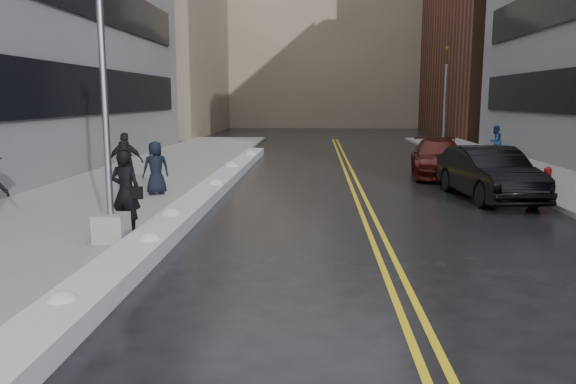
# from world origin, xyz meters

# --- Properties ---
(ground) EXTENTS (160.00, 160.00, 0.00)m
(ground) POSITION_xyz_m (0.00, 0.00, 0.00)
(ground) COLOR black
(ground) RESTS_ON ground
(sidewalk_west) EXTENTS (5.50, 50.00, 0.15)m
(sidewalk_west) POSITION_xyz_m (-5.75, 10.00, 0.07)
(sidewalk_west) COLOR gray
(sidewalk_west) RESTS_ON ground
(sidewalk_east) EXTENTS (4.00, 50.00, 0.15)m
(sidewalk_east) POSITION_xyz_m (10.00, 10.00, 0.07)
(sidewalk_east) COLOR gray
(sidewalk_east) RESTS_ON ground
(lane_line_left) EXTENTS (0.12, 50.00, 0.01)m
(lane_line_left) POSITION_xyz_m (2.35, 10.00, 0.00)
(lane_line_left) COLOR gold
(lane_line_left) RESTS_ON ground
(lane_line_right) EXTENTS (0.12, 50.00, 0.01)m
(lane_line_right) POSITION_xyz_m (2.65, 10.00, 0.00)
(lane_line_right) COLOR gold
(lane_line_right) RESTS_ON ground
(snow_ridge) EXTENTS (0.90, 30.00, 0.34)m
(snow_ridge) POSITION_xyz_m (-2.45, 8.00, 0.17)
(snow_ridge) COLOR silver
(snow_ridge) RESTS_ON ground
(building_west_far) EXTENTS (14.00, 22.00, 18.00)m
(building_west_far) POSITION_xyz_m (-15.50, 44.00, 9.00)
(building_west_far) COLOR gray
(building_west_far) RESTS_ON ground
(building_far) EXTENTS (36.00, 16.00, 22.00)m
(building_far) POSITION_xyz_m (2.00, 60.00, 11.00)
(building_far) COLOR gray
(building_far) RESTS_ON ground
(lamppost) EXTENTS (0.65, 0.65, 7.62)m
(lamppost) POSITION_xyz_m (-3.30, 2.00, 2.53)
(lamppost) COLOR gray
(lamppost) RESTS_ON sidewalk_west
(fire_hydrant) EXTENTS (0.26, 0.26, 0.73)m
(fire_hydrant) POSITION_xyz_m (9.00, 10.00, 0.55)
(fire_hydrant) COLOR maroon
(fire_hydrant) RESTS_ON sidewalk_east
(traffic_signal) EXTENTS (0.16, 0.20, 6.00)m
(traffic_signal) POSITION_xyz_m (8.50, 24.00, 3.40)
(traffic_signal) COLOR gray
(traffic_signal) RESTS_ON sidewalk_east
(pedestrian_fedora) EXTENTS (0.77, 0.58, 1.92)m
(pedestrian_fedora) POSITION_xyz_m (-3.20, 2.72, 1.11)
(pedestrian_fedora) COLOR black
(pedestrian_fedora) RESTS_ON sidewalk_west
(pedestrian_c) EXTENTS (0.99, 0.88, 1.70)m
(pedestrian_c) POSITION_xyz_m (-4.04, 8.01, 1.00)
(pedestrian_c) COLOR black
(pedestrian_c) RESTS_ON sidewalk_west
(pedestrian_d) EXTENTS (1.17, 0.59, 1.93)m
(pedestrian_d) POSITION_xyz_m (-5.26, 8.75, 1.11)
(pedestrian_d) COLOR black
(pedestrian_d) RESTS_ON sidewalk_west
(pedestrian_east) EXTENTS (1.03, 1.00, 1.67)m
(pedestrian_east) POSITION_xyz_m (10.33, 20.17, 0.99)
(pedestrian_east) COLOR navy
(pedestrian_east) RESTS_ON sidewalk_east
(car_black) EXTENTS (2.36, 5.25, 1.67)m
(car_black) POSITION_xyz_m (6.54, 8.48, 0.84)
(car_black) COLOR black
(car_black) RESTS_ON ground
(car_maroon) EXTENTS (2.73, 5.40, 1.50)m
(car_maroon) POSITION_xyz_m (6.11, 13.91, 0.75)
(car_maroon) COLOR #49100B
(car_maroon) RESTS_ON ground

